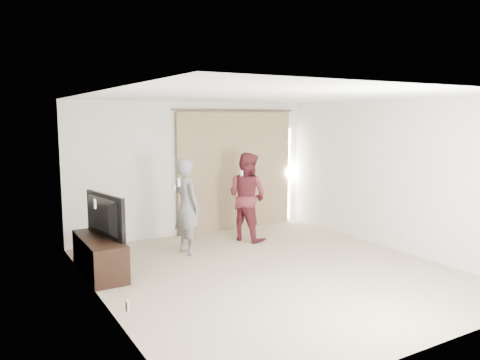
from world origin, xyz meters
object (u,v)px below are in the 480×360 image
Objects in this scene: person_woman at (247,196)px; tv at (98,216)px; person_man at (187,206)px; tv_console at (100,256)px.

tv is at bearing -168.85° from person_woman.
tv is 0.69× the size of person_man.
person_man is (1.56, 0.34, -0.06)m from tv.
person_man is 1.35m from person_woman.
tv is at bearing 0.00° from tv_console.
tv_console is 1.68m from person_man.
person_man is (1.56, 0.34, 0.54)m from tv_console.
person_woman reaches higher than tv.
person_man reaches higher than tv_console.
person_woman is (2.89, 0.57, -0.04)m from tv.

